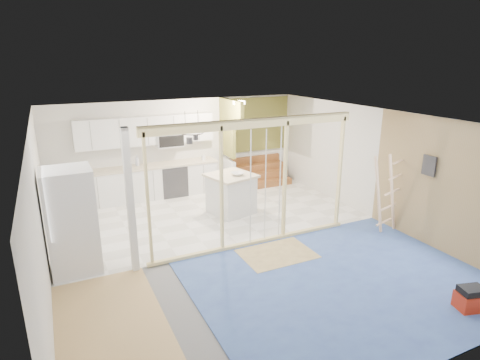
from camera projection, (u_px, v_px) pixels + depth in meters
name	position (u px, v px, depth m)	size (l,w,h in m)	color
room	(241.00, 186.00, 7.73)	(7.01, 8.01, 2.61)	slate
floor_overlays	(242.00, 245.00, 8.19)	(7.00, 8.00, 0.03)	white
stud_frame	(228.00, 173.00, 7.53)	(4.66, 0.14, 2.60)	beige
base_cabinets	(127.00, 189.00, 10.20)	(4.45, 2.24, 0.93)	white
upper_cabinets	(149.00, 131.00, 10.52)	(3.60, 0.41, 0.85)	white
green_partition	(249.00, 154.00, 11.83)	(2.25, 1.51, 2.60)	olive
pot_rack	(192.00, 135.00, 9.03)	(0.52, 0.52, 0.72)	black
sheathing_panel	(456.00, 191.00, 7.45)	(0.02, 4.00, 2.60)	#9D8255
electrical_panel	(429.00, 166.00, 7.84)	(0.04, 0.30, 0.40)	#35363A
ceiling_light	(239.00, 103.00, 10.53)	(0.32, 0.32, 0.08)	#FFEABF
fridge	(72.00, 221.00, 6.96)	(0.83, 0.80, 1.90)	white
island	(231.00, 194.00, 9.74)	(1.23, 1.23, 0.99)	silver
bowl	(237.00, 174.00, 9.53)	(0.29, 0.29, 0.07)	silver
soap_bottle_a	(137.00, 160.00, 10.57)	(0.11, 0.11, 0.29)	silver
soap_bottle_b	(203.00, 157.00, 11.16)	(0.08, 0.09, 0.19)	silver
toolbox	(471.00, 299.00, 6.05)	(0.47, 0.40, 0.38)	#9D210E
ladder	(387.00, 194.00, 8.54)	(0.94, 0.04, 1.75)	beige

